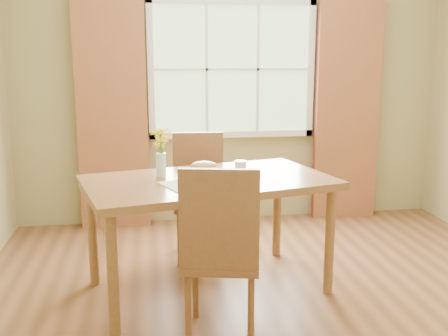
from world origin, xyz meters
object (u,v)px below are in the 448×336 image
flower_vase (161,146)px  chair_near (220,247)px  croissant_sandwich (203,172)px  water_glass (240,170)px  chair_far (199,189)px  dining_table (209,190)px

flower_vase → chair_near: bearing=-69.6°
croissant_sandwich → water_glass: 0.30m
chair_far → flower_vase: bearing=-114.5°
chair_far → flower_vase: flower_vase is taller
flower_vase → water_glass: bearing=-11.0°
chair_far → water_glass: chair_far is taller
chair_far → croissant_sandwich: size_ratio=5.30×
dining_table → flower_vase: 0.45m
chair_far → flower_vase: size_ratio=2.91×
chair_far → croissant_sandwich: bearing=-90.7°
dining_table → water_glass: bearing=-17.4°
chair_far → chair_near: bearing=-88.0°
dining_table → croissant_sandwich: croissant_sandwich is taller
chair_near → flower_vase: bearing=122.6°
dining_table → chair_near: size_ratio=1.75×
chair_near → water_glass: chair_near is taller
chair_far → water_glass: bearing=-70.5°
chair_far → croissant_sandwich: (-0.05, -0.86, 0.34)m
chair_near → water_glass: 0.79m
chair_near → chair_far: size_ratio=1.04×
chair_near → croissant_sandwich: chair_near is taller
croissant_sandwich → chair_near: bearing=-92.2°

